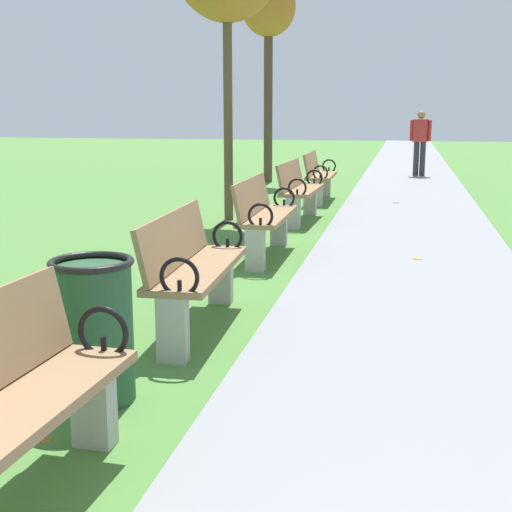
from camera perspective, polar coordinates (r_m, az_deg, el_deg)
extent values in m
cube|color=gray|center=(17.56, 12.42, 6.20)|extent=(2.32, 44.00, 0.02)
cube|color=#93704C|center=(2.96, -20.06, -12.38)|extent=(0.50, 1.62, 0.05)
cube|color=#A8A59E|center=(3.64, -13.14, -11.62)|extent=(0.20, 0.13, 0.45)
torus|color=black|center=(3.50, -12.39, -6.13)|extent=(0.27, 0.04, 0.27)
cylinder|color=black|center=(3.52, -12.33, -7.37)|extent=(0.03, 0.03, 0.12)
cube|color=#93704C|center=(5.31, -4.66, -1.02)|extent=(0.51, 1.62, 0.05)
cube|color=#93704C|center=(5.31, -6.69, 1.42)|extent=(0.19, 1.60, 0.40)
cube|color=#A8A59E|center=(4.69, -6.83, -5.99)|extent=(0.20, 0.13, 0.45)
cube|color=#A8A59E|center=(6.07, -2.91, -1.79)|extent=(0.20, 0.13, 0.45)
torus|color=black|center=(4.55, -6.29, -1.74)|extent=(0.27, 0.04, 0.27)
cylinder|color=black|center=(4.57, -6.27, -2.71)|extent=(0.03, 0.03, 0.12)
torus|color=black|center=(6.00, -2.34, 1.62)|extent=(0.27, 0.04, 0.27)
cylinder|color=black|center=(6.01, -2.34, 0.87)|extent=(0.03, 0.03, 0.12)
cube|color=#93704C|center=(7.92, 1.00, 3.28)|extent=(0.46, 1.60, 0.05)
cube|color=#93704C|center=(7.92, -0.35, 4.93)|extent=(0.14, 1.60, 0.40)
cube|color=#A8A59E|center=(7.25, -0.07, 0.47)|extent=(0.20, 0.12, 0.45)
cube|color=#A8A59E|center=(8.68, 1.88, 2.36)|extent=(0.20, 0.12, 0.45)
torus|color=black|center=(7.15, 0.37, 3.29)|extent=(0.27, 0.03, 0.27)
cylinder|color=black|center=(7.16, 0.37, 2.66)|extent=(0.03, 0.03, 0.12)
torus|color=black|center=(8.63, 2.31, 4.76)|extent=(0.27, 0.03, 0.27)
cylinder|color=black|center=(8.64, 2.31, 4.23)|extent=(0.03, 0.03, 0.12)
cube|color=#93704C|center=(10.55, 3.81, 5.40)|extent=(0.49, 1.61, 0.05)
cube|color=#93704C|center=(10.56, 2.81, 6.65)|extent=(0.17, 1.60, 0.40)
cube|color=#A8A59E|center=(9.86, 3.04, 3.49)|extent=(0.20, 0.13, 0.45)
cube|color=#A8A59E|center=(11.30, 4.45, 4.55)|extent=(0.20, 0.13, 0.45)
torus|color=black|center=(9.78, 3.39, 5.58)|extent=(0.27, 0.04, 0.27)
cylinder|color=black|center=(9.79, 3.39, 5.11)|extent=(0.03, 0.03, 0.12)
torus|color=black|center=(11.27, 4.80, 6.39)|extent=(0.27, 0.04, 0.27)
cylinder|color=black|center=(11.28, 4.79, 5.98)|extent=(0.03, 0.03, 0.12)
cube|color=#93704C|center=(12.96, 5.38, 6.57)|extent=(0.46, 1.60, 0.05)
cube|color=#93704C|center=(12.96, 4.56, 7.59)|extent=(0.14, 1.60, 0.40)
cube|color=#A8A59E|center=(12.25, 4.98, 5.10)|extent=(0.20, 0.12, 0.45)
cube|color=#A8A59E|center=(13.72, 5.70, 5.81)|extent=(0.20, 0.12, 0.45)
torus|color=black|center=(12.19, 5.29, 6.79)|extent=(0.27, 0.03, 0.27)
cylinder|color=black|center=(12.20, 5.28, 6.41)|extent=(0.03, 0.03, 0.12)
torus|color=black|center=(13.70, 5.99, 7.32)|extent=(0.27, 0.03, 0.27)
cylinder|color=black|center=(13.70, 5.98, 6.99)|extent=(0.03, 0.03, 0.12)
cylinder|color=brown|center=(10.64, -2.30, 11.60)|extent=(0.14, 0.14, 3.22)
cylinder|color=#4C3D2D|center=(16.40, 1.00, 12.20)|extent=(0.20, 0.20, 3.51)
ellipsoid|color=#B26B28|center=(16.55, 1.03, 19.78)|extent=(1.22, 1.22, 1.34)
cylinder|color=#2D2D38|center=(18.28, 13.46, 7.73)|extent=(0.14, 0.14, 0.85)
cylinder|color=#2D2D38|center=(18.30, 12.96, 7.76)|extent=(0.14, 0.14, 0.85)
cube|color=#B22D2D|center=(18.26, 13.31, 9.95)|extent=(0.37, 0.27, 0.56)
sphere|color=#9E7051|center=(18.25, 13.37, 11.17)|extent=(0.20, 0.20, 0.20)
cylinder|color=#B22D2D|center=(18.23, 14.01, 9.92)|extent=(0.09, 0.09, 0.52)
cylinder|color=#B22D2D|center=(18.29, 12.62, 9.98)|extent=(0.09, 0.09, 0.52)
cylinder|color=#234C2D|center=(4.11, -13.06, -6.22)|extent=(0.44, 0.44, 0.80)
torus|color=black|center=(4.00, -13.34, -0.50)|extent=(0.48, 0.48, 0.04)
cylinder|color=#BC842D|center=(8.01, 13.05, -0.21)|extent=(0.12, 0.12, 0.00)
cylinder|color=brown|center=(15.99, -0.63, 5.92)|extent=(0.10, 0.10, 0.00)
cylinder|color=#AD6B23|center=(3.84, -16.94, -14.13)|extent=(0.11, 0.11, 0.00)
cylinder|color=#BC842D|center=(14.62, 5.70, 5.30)|extent=(0.09, 0.09, 0.00)
cylinder|color=brown|center=(9.80, -7.64, 2.04)|extent=(0.14, 0.14, 0.00)
cylinder|color=#AD6B23|center=(7.76, -2.35, -0.45)|extent=(0.16, 0.16, 0.00)
cylinder|color=brown|center=(12.79, 11.39, 4.29)|extent=(0.15, 0.15, 0.00)
cylinder|color=gold|center=(13.60, 7.00, 4.79)|extent=(0.08, 0.08, 0.00)
cylinder|color=brown|center=(9.86, -2.21, 2.20)|extent=(0.11, 0.11, 0.00)
cylinder|color=#BC842D|center=(9.08, -9.35, 1.21)|extent=(0.12, 0.12, 0.00)
cylinder|color=#AD6B23|center=(13.64, 5.13, 4.84)|extent=(0.14, 0.14, 0.00)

